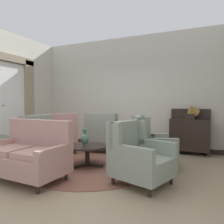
{
  "coord_description": "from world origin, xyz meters",
  "views": [
    {
      "loc": [
        2.3,
        -3.65,
        1.33
      ],
      "look_at": [
        0.36,
        0.66,
        1.14
      ],
      "focal_mm": 35.08,
      "sensor_mm": 36.0,
      "label": 1
    }
  ],
  "objects": [
    {
      "name": "wall_back",
      "position": [
        0.0,
        2.62,
        1.66
      ],
      "size": [
        5.92,
        0.08,
        3.31
      ],
      "primitive_type": "cube",
      "color": "beige",
      "rests_on": "ground"
    },
    {
      "name": "baseboard_back",
      "position": [
        0.0,
        2.56,
        0.06
      ],
      "size": [
        5.76,
        0.03,
        0.12
      ],
      "primitive_type": "cube",
      "color": "black",
      "rests_on": "ground"
    },
    {
      "name": "settee",
      "position": [
        -0.59,
        -0.81,
        0.42
      ],
      "size": [
        1.48,
        0.87,
        1.02
      ],
      "rotation": [
        0.0,
        0.0,
        -0.05
      ],
      "color": "tan",
      "rests_on": "ground"
    },
    {
      "name": "window_with_curtains",
      "position": [
        -2.78,
        0.52,
        1.42
      ],
      "size": [
        0.12,
        2.11,
        2.66
      ],
      "color": "silver"
    },
    {
      "name": "armchair_near_sideboard",
      "position": [
        1.16,
        0.78,
        0.45
      ],
      "size": [
        1.08,
        1.06,
        1.07
      ],
      "rotation": [
        0.0,
        0.0,
        2.04
      ],
      "color": "gray",
      "rests_on": "ground"
    },
    {
      "name": "ground",
      "position": [
        0.0,
        0.0,
        0.0
      ],
      "size": [
        8.06,
        8.06,
        0.0
      ],
      "primitive_type": "plane",
      "color": "#9E896B"
    },
    {
      "name": "side_table",
      "position": [
        0.93,
        1.08,
        0.39
      ],
      "size": [
        0.52,
        0.52,
        0.65
      ],
      "color": "black",
      "rests_on": "ground"
    },
    {
      "name": "porcelain_vase",
      "position": [
        -0.08,
        0.25,
        0.6
      ],
      "size": [
        0.17,
        0.17,
        0.35
      ],
      "color": "#4C7A66",
      "rests_on": "coffee_table"
    },
    {
      "name": "armchair_near_window",
      "position": [
        -0.34,
        1.65,
        0.45
      ],
      "size": [
        0.93,
        0.88,
        1.05
      ],
      "rotation": [
        0.0,
        0.0,
        3.24
      ],
      "color": "gray",
      "rests_on": "ground"
    },
    {
      "name": "area_rug",
      "position": [
        0.0,
        0.3,
        0.01
      ],
      "size": [
        2.69,
        2.69,
        0.01
      ],
      "primitive_type": "cylinder",
      "color": "brown",
      "rests_on": "ground"
    },
    {
      "name": "armchair_far_left",
      "position": [
        -1.56,
        0.17,
        0.44
      ],
      "size": [
        0.93,
        0.84,
        1.06
      ],
      "rotation": [
        0.0,
        0.0,
        4.74
      ],
      "color": "gray",
      "rests_on": "ground"
    },
    {
      "name": "armchair_back_corner",
      "position": [
        -1.31,
        1.07,
        0.44
      ],
      "size": [
        1.17,
        1.16,
        1.07
      ],
      "rotation": [
        0.0,
        0.0,
        3.97
      ],
      "color": "tan",
      "rests_on": "ground"
    },
    {
      "name": "wall_left",
      "position": [
        -2.88,
        0.79,
        1.66
      ],
      "size": [
        0.08,
        3.67,
        3.31
      ],
      "primitive_type": "cube",
      "color": "beige",
      "rests_on": "ground"
    },
    {
      "name": "coffee_table",
      "position": [
        -0.05,
        0.3,
        0.36
      ],
      "size": [
        0.87,
        0.87,
        0.44
      ],
      "color": "black",
      "rests_on": "ground"
    },
    {
      "name": "sideboard",
      "position": [
        1.82,
        2.33,
        0.52
      ],
      "size": [
        0.99,
        0.37,
        1.18
      ],
      "color": "black",
      "rests_on": "ground"
    },
    {
      "name": "gramophone",
      "position": [
        1.87,
        2.24,
        1.14
      ],
      "size": [
        0.38,
        0.46,
        0.48
      ],
      "color": "black",
      "rests_on": "sideboard"
    },
    {
      "name": "armchair_beside_settee",
      "position": [
        1.23,
        -0.21,
        0.43
      ],
      "size": [
        1.07,
        1.03,
        1.02
      ],
      "rotation": [
        0.0,
        0.0,
        7.55
      ],
      "color": "gray",
      "rests_on": "ground"
    }
  ]
}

